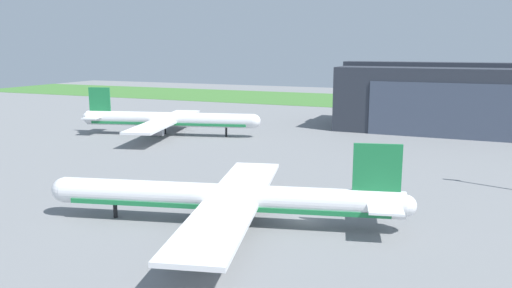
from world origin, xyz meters
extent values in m
plane|color=slate|center=(0.00, 0.00, 0.00)|extent=(440.00, 440.00, 0.00)
cube|color=#417834|center=(0.00, 155.01, 0.04)|extent=(440.00, 56.00, 0.08)
cube|color=#2D333D|center=(26.18, 87.19, 8.68)|extent=(82.33, 28.49, 17.35)
cube|color=#424C60|center=(26.18, 72.80, 6.94)|extent=(62.57, 0.30, 13.88)
cube|color=#2D333D|center=(26.18, 87.19, 17.95)|extent=(82.33, 6.84, 1.20)
cylinder|color=white|center=(-52.48, 50.23, 4.22)|extent=(44.27, 14.11, 3.64)
sphere|color=white|center=(-30.77, 55.52, 4.22)|extent=(3.49, 3.49, 3.49)
sphere|color=white|center=(-74.18, 44.95, 4.22)|extent=(2.84, 2.84, 2.84)
cube|color=#1E7A42|center=(-52.48, 50.23, 3.22)|extent=(40.81, 13.30, 0.64)
cube|color=#1E7A42|center=(-70.71, 45.79, 9.13)|extent=(5.74, 1.76, 6.18)
cube|color=white|center=(-70.93, 42.91, 4.58)|extent=(5.11, 5.90, 0.28)
cube|color=white|center=(-72.23, 48.25, 4.58)|extent=(5.11, 5.90, 0.28)
cube|color=white|center=(-50.79, 39.55, 3.77)|extent=(11.58, 20.69, 0.56)
cube|color=white|center=(-55.90, 60.49, 3.77)|extent=(11.58, 20.69, 0.56)
cylinder|color=gray|center=(-50.39, 41.26, 2.47)|extent=(3.83, 2.76, 2.00)
cylinder|color=gray|center=(-54.75, 59.16, 2.47)|extent=(3.83, 2.76, 2.00)
cylinder|color=black|center=(-37.72, 53.83, 1.20)|extent=(0.56, 0.56, 2.40)
cylinder|color=black|center=(-53.76, 47.96, 1.20)|extent=(0.56, 0.56, 2.40)
cylinder|color=black|center=(-54.67, 51.67, 1.20)|extent=(0.56, 0.56, 2.40)
cylinder|color=white|center=(-9.16, -4.76, 3.57)|extent=(44.55, 13.93, 3.45)
sphere|color=white|center=(-31.03, -10.05, 3.57)|extent=(3.32, 3.32, 3.32)
sphere|color=white|center=(12.71, 0.52, 3.57)|extent=(2.69, 2.69, 2.69)
cube|color=#1E7A42|center=(-9.16, -4.76, 2.62)|extent=(41.06, 13.12, 0.60)
cube|color=#1E7A42|center=(9.21, -0.32, 8.23)|extent=(5.78, 1.76, 5.87)
cube|color=white|center=(9.47, 2.43, 3.92)|extent=(5.07, 5.65, 0.28)
cube|color=white|center=(10.70, -2.66, 3.92)|extent=(5.07, 5.65, 0.28)
cube|color=white|center=(-10.82, 5.93, 3.14)|extent=(11.62, 20.80, 0.56)
cube|color=white|center=(-5.75, -15.03, 3.14)|extent=(11.62, 20.80, 0.56)
cylinder|color=gray|center=(-11.23, 4.21, 1.89)|extent=(3.64, 2.62, 1.90)
cylinder|color=gray|center=(-6.90, -13.69, 1.89)|extent=(3.64, 2.62, 1.90)
cylinder|color=black|center=(-24.03, -8.36, 0.92)|extent=(0.56, 0.56, 1.84)
cylinder|color=black|center=(-7.84, -2.58, 0.92)|extent=(0.56, 0.56, 1.84)
cylinder|color=black|center=(-6.99, -6.10, 0.92)|extent=(0.56, 0.56, 1.84)
camera|label=1|loc=(18.88, -61.74, 22.68)|focal=35.78mm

